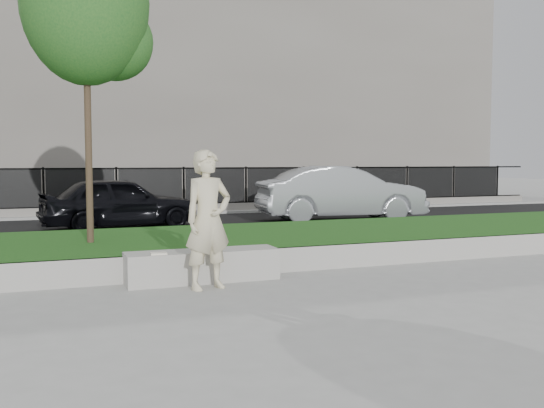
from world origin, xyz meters
name	(u,v)px	position (x,y,z in m)	size (l,w,h in m)	color
ground	(266,288)	(0.00, 0.00, 0.00)	(90.00, 90.00, 0.00)	gray
grass_bank	(209,246)	(0.00, 3.00, 0.20)	(34.00, 4.00, 0.40)	#0E360D
grass_kerb	(243,263)	(0.00, 1.04, 0.20)	(34.00, 0.08, 0.40)	#9C9A92
street	(156,227)	(0.00, 8.50, 0.02)	(34.00, 7.00, 0.04)	black
far_pavement	(131,212)	(0.00, 13.00, 0.06)	(34.00, 3.00, 0.12)	gray
iron_fence	(136,200)	(0.00, 12.00, 0.54)	(32.00, 0.30, 1.50)	slate
building_facade	(106,89)	(0.00, 20.00, 5.00)	(34.00, 10.00, 10.00)	#69635C
stone_bench	(203,266)	(-0.71, 0.80, 0.23)	(2.28, 0.57, 0.47)	#9C9A92
man	(208,220)	(-0.77, 0.25, 0.98)	(0.72, 0.47, 1.96)	beige
book	(159,254)	(-1.40, 0.64, 0.48)	(0.23, 0.17, 0.03)	white
young_tree	(90,10)	(-2.08, 2.91, 4.36)	(2.22, 2.13, 5.45)	#38281C
car_dark	(119,202)	(-0.98, 8.28, 0.72)	(1.62, 4.02, 1.37)	black
car_silver	(341,193)	(5.42, 8.02, 0.85)	(1.72, 4.92, 1.62)	#999DA1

